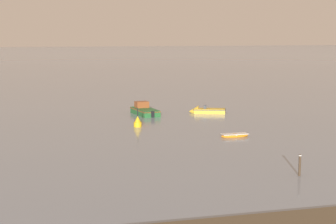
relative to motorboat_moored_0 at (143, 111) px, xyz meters
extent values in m
cube|color=#23602D|center=(0.14, -0.96, -0.10)|extent=(2.92, 5.52, 1.04)
cone|color=#23602D|center=(-0.26, 1.76, -0.10)|extent=(2.29, 1.93, 2.08)
cube|color=brown|center=(0.13, -0.90, 0.29)|extent=(2.98, 5.65, 0.12)
cube|color=brown|center=(-0.04, 0.28, 0.82)|extent=(1.80, 1.49, 0.81)
cube|color=#384751|center=(-0.13, 0.91, 0.88)|extent=(1.60, 0.51, 0.64)
cube|color=black|center=(0.51, -3.51, 0.06)|extent=(0.46, 0.38, 0.74)
ellipsoid|color=orange|center=(5.62, -18.17, -0.25)|extent=(2.99, 1.11, 0.47)
cube|color=silver|center=(5.62, -18.17, -0.05)|extent=(2.75, 1.08, 0.06)
cube|color=silver|center=(5.62, -18.17, -0.12)|extent=(0.22, 0.92, 0.05)
cube|color=gold|center=(8.66, -1.86, -0.16)|extent=(4.39, 3.01, 0.80)
cone|color=gold|center=(6.68, -1.11, -0.16)|extent=(1.75, 1.94, 1.60)
cube|color=#33383F|center=(8.62, -1.85, 0.14)|extent=(4.48, 3.07, 0.09)
cube|color=#33383F|center=(8.08, -1.64, 0.46)|extent=(0.52, 0.62, 0.44)
cube|color=black|center=(10.51, -2.57, -0.04)|extent=(0.34, 0.39, 0.57)
cylinder|color=gold|center=(-2.68, -9.73, -0.18)|extent=(0.90, 0.90, 0.70)
cone|color=gold|center=(-2.68, -9.73, 0.52)|extent=(0.72, 0.72, 0.70)
cylinder|color=black|center=(-2.68, -9.73, 1.32)|extent=(0.10, 0.10, 0.90)
cylinder|color=#423323|center=(4.50, -33.63, 0.36)|extent=(0.18, 0.18, 1.79)
cylinder|color=silver|center=(4.50, -33.63, 1.19)|extent=(0.22, 0.22, 0.08)
camera|label=1|loc=(-14.92, -68.60, 10.06)|focal=57.84mm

